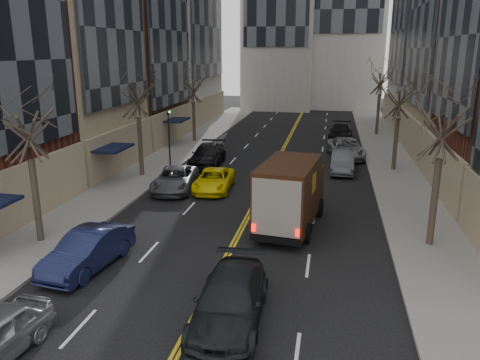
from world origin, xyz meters
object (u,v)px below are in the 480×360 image
(ups_truck, at_px, (291,194))
(observer_sedan, at_px, (230,301))
(pedestrian, at_px, (260,192))
(taxi, at_px, (214,180))

(ups_truck, bearing_deg, observer_sedan, -90.20)
(ups_truck, xyz_separation_m, pedestrian, (-1.94, 2.76, -0.84))
(ups_truck, height_order, taxi, ups_truck)
(ups_truck, distance_m, pedestrian, 3.48)
(taxi, height_order, pedestrian, pedestrian)
(ups_truck, bearing_deg, pedestrian, 132.18)
(ups_truck, xyz_separation_m, observer_sedan, (-1.14, -8.94, -0.98))
(ups_truck, height_order, pedestrian, ups_truck)
(observer_sedan, height_order, taxi, observer_sedan)
(pedestrian, bearing_deg, observer_sedan, 174.87)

